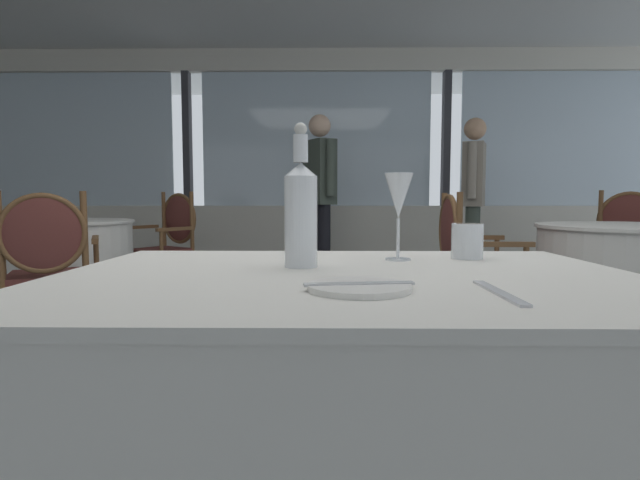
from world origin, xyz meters
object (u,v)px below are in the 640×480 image
object	(u,v)px
dining_chair_1_0	(168,239)
dining_chair_0_1	(468,259)
side_plate	(359,287)
wine_glass	(399,198)
diner_person_0	(474,192)
diner_person_1	(320,189)
water_bottle	(301,210)
water_tumbler	(467,241)
dining_chair_1_2	(47,263)
dining_chair_0_0	(628,244)

from	to	relation	value
dining_chair_1_0	dining_chair_0_1	bearing A→B (deg)	94.27
side_plate	wine_glass	bearing A→B (deg)	73.08
diner_person_0	diner_person_1	xyz separation A→B (m)	(-1.57, 0.01, 0.03)
dining_chair_0_1	water_bottle	bearing A→B (deg)	-114.78
water_tumbler	dining_chair_1_2	bearing A→B (deg)	142.97
water_tumbler	dining_chair_0_0	bearing A→B (deg)	52.01
dining_chair_0_1	diner_person_0	xyz separation A→B (m)	(0.63, 2.03, 0.44)
water_bottle	wine_glass	bearing A→B (deg)	28.67
water_tumbler	dining_chair_0_1	size ratio (longest dim) A/B	0.09
water_bottle	side_plate	bearing A→B (deg)	-68.24
water_bottle	dining_chair_0_0	size ratio (longest dim) A/B	0.32
diner_person_1	dining_chair_0_1	bearing A→B (deg)	-96.40
dining_chair_0_0	dining_chair_1_2	bearing A→B (deg)	-43.31
dining_chair_0_1	dining_chair_1_2	distance (m)	2.46
wine_glass	diner_person_1	bearing A→B (deg)	93.69
side_plate	dining_chair_1_0	size ratio (longest dim) A/B	0.17
diner_person_0	water_tumbler	bearing A→B (deg)	95.23
dining_chair_0_0	dining_chair_1_2	size ratio (longest dim) A/B	1.03
wine_glass	diner_person_1	size ratio (longest dim) A/B	0.12
dining_chair_0_1	diner_person_1	size ratio (longest dim) A/B	0.54
side_plate	diner_person_1	distance (m)	4.22
dining_chair_1_0	dining_chair_1_2	size ratio (longest dim) A/B	1.03
diner_person_1	dining_chair_1_2	bearing A→B (deg)	-154.13
water_bottle	wine_glass	size ratio (longest dim) A/B	1.48
dining_chair_0_1	dining_chair_1_0	distance (m)	2.67
wine_glass	dining_chair_0_1	xyz separation A→B (m)	(0.69, 1.76, -0.36)
dining_chair_0_0	dining_chair_1_0	xyz separation A→B (m)	(-3.75, 0.57, -0.01)
water_bottle	dining_chair_0_0	distance (m)	3.61
side_plate	dining_chair_0_0	bearing A→B (deg)	52.48
water_bottle	water_tumbler	bearing A→B (deg)	21.34
dining_chair_0_1	dining_chair_1_2	size ratio (longest dim) A/B	1.00
dining_chair_0_0	diner_person_0	bearing A→B (deg)	-114.65
water_tumbler	dining_chair_1_2	size ratio (longest dim) A/B	0.09
water_bottle	diner_person_1	size ratio (longest dim) A/B	0.18
diner_person_1	water_tumbler	bearing A→B (deg)	-114.63
side_plate	dining_chair_0_1	world-z (taller)	dining_chair_0_1
water_bottle	dining_chair_0_1	bearing A→B (deg)	63.88
dining_chair_0_1	water_tumbler	bearing A→B (deg)	-105.16
water_bottle	dining_chair_1_0	xyz separation A→B (m)	(-1.36, 3.26, -0.32)
dining_chair_0_1	dining_chair_1_0	xyz separation A→B (m)	(-2.29, 1.37, 0.01)
water_bottle	dining_chair_1_2	bearing A→B (deg)	133.12
water_bottle	dining_chair_0_0	world-z (taller)	water_bottle
dining_chair_1_0	diner_person_0	xyz separation A→B (m)	(2.92, 0.66, 0.43)
dining_chair_0_0	dining_chair_1_2	xyz separation A→B (m)	(-3.90, -1.07, -0.02)
wine_glass	diner_person_1	xyz separation A→B (m)	(-0.25, 3.80, 0.10)
dining_chair_0_0	dining_chair_0_1	size ratio (longest dim) A/B	1.03
water_bottle	water_tumbler	distance (m)	0.45
dining_chair_1_0	side_plate	bearing A→B (deg)	57.81
wine_glass	dining_chair_1_2	size ratio (longest dim) A/B	0.22
side_plate	diner_person_0	bearing A→B (deg)	70.97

